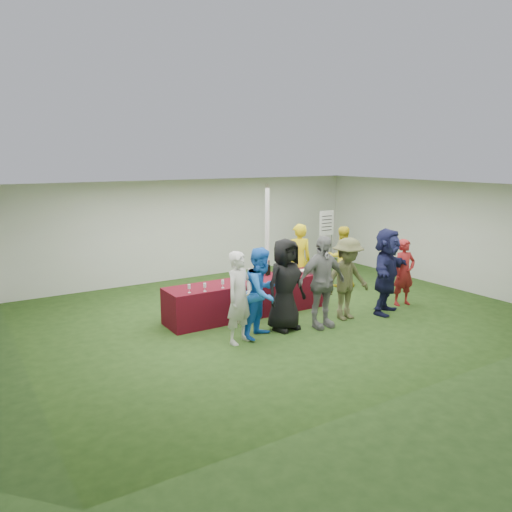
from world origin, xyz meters
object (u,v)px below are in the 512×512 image
wine_list_sign (326,228)px  customer_2 (285,285)px  dump_bucket (312,270)px  serving_table (248,297)px  staff_pourer (298,260)px  customer_5 (387,271)px  customer_4 (347,279)px  customer_1 (262,293)px  staff_back (341,257)px  customer_0 (239,298)px  customer_6 (404,272)px  customer_3 (322,282)px

wine_list_sign → customer_2: size_ratio=1.00×
dump_bucket → wine_list_sign: bearing=44.8°
serving_table → staff_pourer: staff_pourer is taller
dump_bucket → staff_pourer: size_ratio=0.14×
dump_bucket → customer_5: bearing=-50.2°
wine_list_sign → customer_4: wine_list_sign is taller
customer_1 → staff_back: bearing=1.2°
staff_pourer → customer_0: (-2.71, -1.88, -0.04)m
wine_list_sign → customer_0: bearing=-144.8°
staff_back → customer_6: (0.09, -1.99, -0.03)m
customer_1 → customer_2: bearing=-18.8°
wine_list_sign → customer_3: customer_3 is taller
staff_pourer → dump_bucket: bearing=91.5°
customer_0 → wine_list_sign: bearing=14.1°
customer_2 → staff_back: bearing=23.5°
wine_list_sign → staff_pourer: wine_list_sign is taller
dump_bucket → customer_5: (1.03, -1.24, 0.08)m
customer_4 → wine_list_sign: bearing=54.9°
customer_4 → customer_6: customer_4 is taller
customer_2 → serving_table: bearing=88.6°
customer_4 → customer_6: (1.77, 0.08, -0.10)m
dump_bucket → customer_2: size_ratio=0.14×
customer_0 → customer_5: 3.52m
wine_list_sign → customer_2: 5.00m
customer_1 → customer_3: bearing=-34.9°
customer_0 → customer_2: 1.11m
staff_pourer → customer_6: (1.60, -1.82, -0.13)m
wine_list_sign → staff_back: (-0.63, -1.37, -0.53)m
wine_list_sign → customer_3: 4.70m
customer_0 → serving_table: bearing=32.4°
customer_1 → customer_4: size_ratio=0.99×
customer_4 → customer_5: (0.98, -0.13, 0.07)m
staff_back → customer_6: staff_back is taller
dump_bucket → staff_pourer: 0.82m
serving_table → customer_6: 3.59m
staff_back → customer_1: 4.22m
customer_0 → customer_3: bearing=-25.2°
serving_table → staff_pourer: 1.91m
customer_0 → customer_6: size_ratio=1.11×
dump_bucket → staff_back: 1.98m
serving_table → customer_3: customer_3 is taller
serving_table → customer_6: bearing=-20.4°
customer_3 → customer_6: (2.53, 0.18, -0.16)m
wine_list_sign → staff_back: wine_list_sign is taller
staff_pourer → customer_3: customer_3 is taller
customer_0 → customer_3: 1.78m
staff_back → customer_4: bearing=72.4°
customer_1 → staff_pourer: bearing=12.6°
customer_0 → customer_5: (3.52, -0.15, 0.08)m
wine_list_sign → customer_6: size_ratio=1.20×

